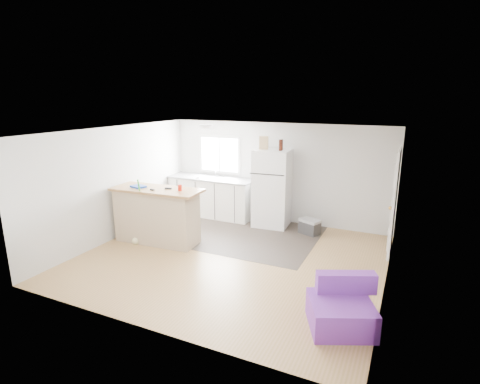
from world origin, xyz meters
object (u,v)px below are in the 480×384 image
(blue_tray, at_px, (138,186))
(bottle_right, at_px, (281,145))
(peninsula, at_px, (157,215))
(cooler, at_px, (310,226))
(cleaner_jug, at_px, (180,240))
(cardboard_box, at_px, (264,143))
(red_cup, at_px, (180,188))
(refrigerator, at_px, (272,188))
(purple_seat, at_px, (341,309))
(kitchen_cabinets, at_px, (211,196))
(mop, at_px, (137,233))
(bottle_left, at_px, (280,145))

(blue_tray, height_order, bottle_right, bottle_right)
(peninsula, relative_size, bottle_right, 7.74)
(cooler, xyz_separation_m, blue_tray, (-3.18, -1.88, 1.01))
(cleaner_jug, bearing_deg, cardboard_box, 69.21)
(red_cup, bearing_deg, blue_tray, -172.59)
(cardboard_box, bearing_deg, bottle_right, 2.56)
(refrigerator, xyz_separation_m, cooler, (0.99, -0.21, -0.74))
(purple_seat, bearing_deg, cleaner_jug, 134.64)
(cleaner_jug, height_order, blue_tray, blue_tray)
(kitchen_cabinets, xyz_separation_m, cardboard_box, (1.46, -0.11, 1.46))
(peninsula, relative_size, blue_tray, 6.45)
(mop, bearing_deg, kitchen_cabinets, 60.40)
(blue_tray, bearing_deg, cardboard_box, 45.55)
(peninsula, height_order, cardboard_box, cardboard_box)
(kitchen_cabinets, height_order, purple_seat, kitchen_cabinets)
(peninsula, bearing_deg, mop, -140.40)
(peninsula, distance_m, bottle_right, 3.14)
(cardboard_box, xyz_separation_m, bottle_left, (0.42, -0.06, -0.02))
(red_cup, bearing_deg, cooler, 38.17)
(kitchen_cabinets, height_order, cardboard_box, cardboard_box)
(cleaner_jug, height_order, bottle_right, bottle_right)
(blue_tray, xyz_separation_m, bottle_left, (2.41, 1.97, 0.76))
(kitchen_cabinets, xyz_separation_m, mop, (-0.46, -2.35, -0.28))
(refrigerator, xyz_separation_m, purple_seat, (2.26, -3.44, -0.67))
(red_cup, bearing_deg, mop, -158.85)
(peninsula, relative_size, cleaner_jug, 5.89)
(kitchen_cabinets, xyz_separation_m, bottle_left, (1.88, -0.16, 1.43))
(purple_seat, xyz_separation_m, cleaner_jug, (-3.50, 1.37, -0.10))
(refrigerator, distance_m, blue_tray, 3.04)
(refrigerator, bearing_deg, mop, -137.45)
(refrigerator, bearing_deg, purple_seat, -61.47)
(bottle_right, bearing_deg, red_cup, -127.20)
(refrigerator, distance_m, purple_seat, 4.17)
(mop, xyz_separation_m, blue_tray, (-0.08, 0.21, 0.95))
(cooler, bearing_deg, red_cup, -119.44)
(cleaner_jug, xyz_separation_m, blue_tray, (-0.96, -0.02, 1.04))
(blue_tray, distance_m, cardboard_box, 2.95)
(cooler, relative_size, bottle_right, 2.12)
(mop, relative_size, blue_tray, 4.74)
(refrigerator, bearing_deg, cardboard_box, -168.78)
(mop, height_order, blue_tray, mop)
(purple_seat, height_order, cardboard_box, cardboard_box)
(cardboard_box, bearing_deg, cooler, -7.14)
(kitchen_cabinets, distance_m, cleaner_jug, 2.19)
(peninsula, distance_m, blue_tray, 0.71)
(blue_tray, bearing_deg, refrigerator, 43.55)
(peninsula, distance_m, bottle_left, 3.09)
(cooler, bearing_deg, cleaner_jug, -117.75)
(peninsula, height_order, refrigerator, refrigerator)
(red_cup, xyz_separation_m, bottle_left, (1.46, 1.85, 0.72))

